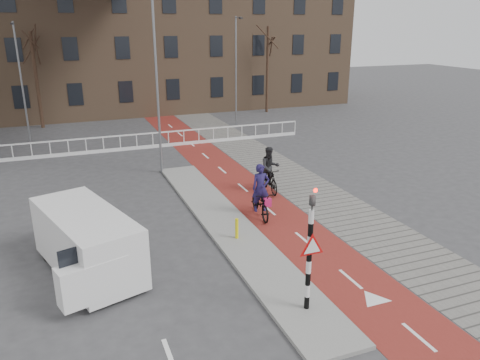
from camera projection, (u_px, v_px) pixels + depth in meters
name	position (u px, v px, depth m)	size (l,w,h in m)	color
ground	(292.00, 273.00, 14.75)	(120.00, 120.00, 0.00)	#38383A
bike_lane	(229.00, 176.00, 24.09)	(2.50, 60.00, 0.01)	maroon
sidewalk	(278.00, 170.00, 25.06)	(3.00, 60.00, 0.01)	slate
curb_island	(228.00, 226.00, 18.02)	(1.80, 16.00, 0.12)	gray
traffic_signal	(310.00, 246.00, 12.13)	(0.80, 0.80, 3.68)	black
bollard	(237.00, 228.00, 16.75)	(0.12, 0.12, 0.76)	yellow
cyclist_near	(261.00, 199.00, 18.83)	(1.00, 2.21, 2.19)	black
cyclist_far	(270.00, 174.00, 21.53)	(0.98, 2.05, 2.13)	black
van	(87.00, 241.00, 14.48)	(3.19, 5.05, 2.02)	white
railing	(86.00, 149.00, 27.93)	(28.00, 0.10, 0.99)	silver
townhouse_row	(89.00, 18.00, 39.45)	(46.00, 10.00, 15.90)	#7F6047
tree_mid	(37.00, 81.00, 33.98)	(0.26, 0.26, 6.90)	black
tree_right	(267.00, 70.00, 40.02)	(0.22, 0.22, 7.19)	black
streetlight_near	(157.00, 87.00, 23.13)	(0.12, 0.12, 8.92)	slate
streetlight_left	(22.00, 84.00, 29.66)	(0.12, 0.12, 7.57)	slate
streetlight_right	(236.00, 73.00, 34.59)	(0.12, 0.12, 7.92)	slate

